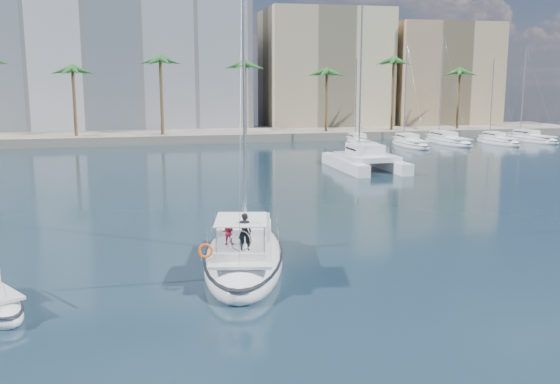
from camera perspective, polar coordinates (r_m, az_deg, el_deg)
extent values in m
plane|color=black|center=(34.26, 2.53, -4.98)|extent=(160.00, 160.00, 0.00)
cube|color=gray|center=(93.63, -7.42, 5.18)|extent=(120.00, 14.00, 1.20)
cube|color=silver|center=(104.99, -14.95, 12.81)|extent=(42.00, 16.00, 28.00)
cube|color=beige|center=(106.39, 4.06, 10.94)|extent=(20.00, 14.00, 20.00)
cube|color=tan|center=(112.01, 14.36, 10.11)|extent=(18.00, 12.00, 18.00)
cylinder|color=brown|center=(89.35, -7.25, 7.92)|extent=(0.44, 0.44, 10.50)
sphere|color=#215B22|center=(89.27, -7.32, 11.29)|extent=(3.60, 3.60, 3.60)
cylinder|color=brown|center=(98.68, 13.00, 7.98)|extent=(0.44, 0.44, 10.50)
sphere|color=#215B22|center=(98.61, 13.13, 11.03)|extent=(3.60, 3.60, 3.60)
ellipsoid|color=white|center=(30.87, -3.31, -6.03)|extent=(6.13, 12.44, 2.47)
ellipsoid|color=black|center=(30.77, -3.32, -5.41)|extent=(6.19, 12.56, 0.18)
cube|color=silver|center=(30.39, -3.35, -4.46)|extent=(4.45, 9.30, 0.12)
cube|color=silver|center=(31.64, -3.26, -3.19)|extent=(3.29, 4.33, 0.60)
cube|color=black|center=(31.63, -3.26, -3.15)|extent=(3.21, 3.89, 0.14)
cylinder|color=#B7BABF|center=(32.11, -3.31, 10.54)|extent=(0.15, 0.15, 15.62)
cylinder|color=#B7BABF|center=(30.37, -3.35, -1.45)|extent=(1.08, 4.73, 0.11)
cube|color=silver|center=(28.12, -3.53, -5.20)|extent=(2.82, 3.37, 0.36)
cube|color=silver|center=(27.67, -3.57, -2.53)|extent=(2.82, 3.37, 0.04)
torus|color=silver|center=(26.84, -3.64, -4.48)|extent=(0.95, 0.25, 0.96)
torus|color=#FF510D|center=(26.58, -6.83, -5.35)|extent=(0.66, 0.32, 0.64)
imported|color=black|center=(27.01, -3.26, -3.64)|extent=(0.67, 0.51, 1.65)
imported|color=maroon|center=(28.06, -4.78, -3.66)|extent=(0.66, 0.57, 1.15)
cube|color=white|center=(62.54, 5.90, 2.55)|extent=(1.36, 11.07, 1.10)
cube|color=white|center=(64.11, 9.55, 2.66)|extent=(1.36, 11.07, 1.10)
cube|color=silver|center=(62.68, 7.95, 3.22)|extent=(5.01, 6.15, 0.50)
cube|color=silver|center=(63.11, 7.78, 3.91)|extent=(3.09, 3.36, 1.00)
cube|color=black|center=(63.11, 7.78, 3.95)|extent=(3.10, 2.92, 0.18)
cylinder|color=#B7BABF|center=(64.25, 7.39, 10.17)|extent=(0.18, 0.18, 14.73)
ellipsoid|color=silver|center=(38.31, -3.09, -2.56)|extent=(0.22, 0.41, 0.20)
sphere|color=silver|center=(38.49, -3.14, -2.46)|extent=(0.11, 0.11, 0.11)
cube|color=gray|center=(38.25, -3.53, -2.53)|extent=(0.47, 0.17, 0.11)
cube|color=gray|center=(38.35, -2.66, -2.49)|extent=(0.47, 0.17, 0.11)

